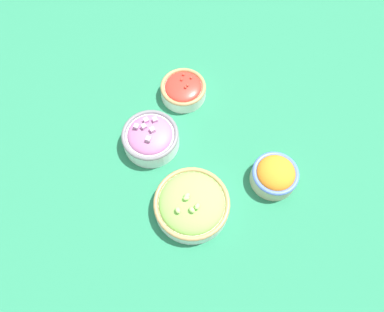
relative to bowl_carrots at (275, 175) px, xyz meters
name	(u,v)px	position (x,y,z in m)	size (l,w,h in m)	color
ground_plane	(192,161)	(0.18, 0.13, -0.03)	(3.00, 3.00, 0.00)	#23704C
bowl_carrots	(275,175)	(0.00, 0.00, 0.00)	(0.12, 0.12, 0.07)	beige
bowl_red_onion	(151,137)	(0.29, 0.18, 0.00)	(0.15, 0.15, 0.08)	white
bowl_cherry_tomatoes	(183,89)	(0.36, 0.01, -0.01)	(0.13, 0.13, 0.06)	silver
bowl_lettuce	(192,204)	(0.08, 0.21, 0.00)	(0.19, 0.19, 0.08)	white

